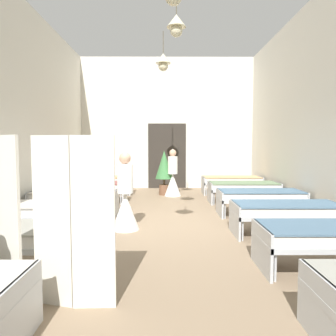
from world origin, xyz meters
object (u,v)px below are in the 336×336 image
(bed_left_row_3, at_px, (75,196))
(bed_right_row_5, at_px, (232,181))
(bed_right_row_2, at_px, (287,211))
(bed_right_row_1, at_px, (334,236))
(bed_right_row_3, at_px, (260,196))
(potted_plant, at_px, (164,167))
(bed_left_row_1, at_px, (3,237))
(bed_right_row_4, at_px, (243,187))
(bed_left_row_4, at_px, (91,187))
(privacy_screen, at_px, (51,222))
(bed_left_row_5, at_px, (103,181))
(bed_left_row_2, at_px, (49,211))
(nurse_mid_aisle, at_px, (173,179))
(nurse_near_aisle, at_px, (125,202))

(bed_left_row_3, height_order, bed_right_row_5, same)
(bed_right_row_2, bearing_deg, bed_right_row_1, -90.00)
(bed_right_row_3, xyz_separation_m, potted_plant, (-2.21, 3.01, 0.45))
(bed_right_row_3, height_order, potted_plant, potted_plant)
(bed_right_row_2, xyz_separation_m, bed_right_row_3, (0.00, 1.59, 0.00))
(bed_left_row_1, relative_size, bed_right_row_1, 1.00)
(bed_right_row_4, relative_size, bed_right_row_5, 1.00)
(bed_left_row_1, height_order, bed_right_row_1, same)
(bed_left_row_4, distance_m, privacy_screen, 5.80)
(bed_left_row_1, distance_m, privacy_screen, 1.39)
(bed_left_row_5, xyz_separation_m, bed_right_row_5, (4.23, 0.00, 0.00))
(bed_left_row_3, relative_size, bed_left_row_4, 1.00)
(bed_left_row_2, distance_m, bed_left_row_4, 3.19)
(bed_right_row_5, bearing_deg, bed_left_row_1, -123.56)
(bed_left_row_1, relative_size, potted_plant, 1.33)
(privacy_screen, bearing_deg, nurse_mid_aisle, 94.55)
(bed_right_row_4, bearing_deg, bed_right_row_5, 90.00)
(bed_right_row_1, relative_size, bed_left_row_3, 1.00)
(bed_right_row_4, height_order, bed_left_row_5, same)
(privacy_screen, bearing_deg, bed_right_row_3, 66.93)
(bed_right_row_2, bearing_deg, potted_plant, 115.65)
(bed_right_row_1, relative_size, nurse_near_aisle, 1.28)
(nurse_mid_aisle, xyz_separation_m, privacy_screen, (-1.34, -6.92, 0.32))
(bed_right_row_2, relative_size, nurse_mid_aisle, 1.28)
(nurse_near_aisle, bearing_deg, bed_right_row_5, -78.38)
(bed_right_row_1, distance_m, potted_plant, 6.60)
(bed_left_row_4, bearing_deg, bed_left_row_1, -90.00)
(bed_left_row_5, height_order, nurse_mid_aisle, nurse_mid_aisle)
(nurse_near_aisle, relative_size, nurse_mid_aisle, 1.00)
(privacy_screen, bearing_deg, bed_left_row_4, 114.95)
(bed_left_row_3, height_order, nurse_mid_aisle, nurse_mid_aisle)
(nurse_mid_aisle, bearing_deg, bed_right_row_4, -120.27)
(bed_right_row_1, xyz_separation_m, bed_left_row_3, (-4.23, 3.19, 0.00))
(bed_left_row_1, bearing_deg, bed_right_row_1, 0.00)
(bed_left_row_3, xyz_separation_m, bed_right_row_5, (4.23, 3.19, 0.00))
(bed_right_row_1, height_order, bed_left_row_3, same)
(bed_right_row_4, bearing_deg, privacy_screen, -119.88)
(bed_left_row_4, xyz_separation_m, bed_right_row_5, (4.23, 1.59, 0.00))
(bed_right_row_5, height_order, privacy_screen, privacy_screen)
(bed_left_row_2, height_order, bed_right_row_2, same)
(bed_left_row_3, distance_m, privacy_screen, 4.24)
(nurse_mid_aisle, bearing_deg, bed_right_row_3, -143.63)
(bed_right_row_3, distance_m, nurse_mid_aisle, 3.41)
(bed_left_row_2, bearing_deg, bed_left_row_4, 90.00)
(bed_left_row_3, distance_m, potted_plant, 3.65)
(privacy_screen, bearing_deg, bed_left_row_5, 112.91)
(bed_left_row_3, height_order, bed_left_row_5, same)
(bed_left_row_5, height_order, nurse_near_aisle, nurse_near_aisle)
(bed_right_row_1, height_order, nurse_near_aisle, nurse_near_aisle)
(bed_right_row_4, distance_m, potted_plant, 2.66)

